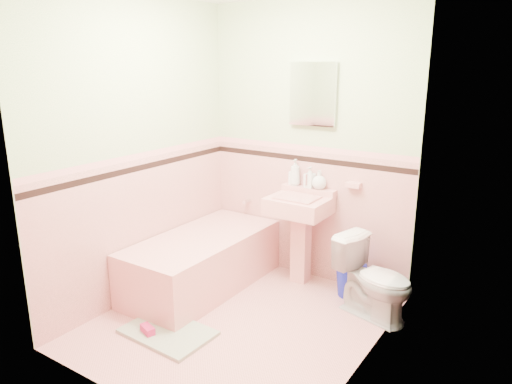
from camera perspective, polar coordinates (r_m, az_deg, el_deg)
The scene contains 31 objects.
floor at distance 3.89m, azimuth -2.10°, elevation -15.18°, with size 2.20×2.20×0.00m, color pink.
wall_back at distance 4.36m, azimuth 6.19°, elevation 5.63°, with size 2.50×2.50×0.00m, color beige.
wall_front at distance 2.65m, azimuth -16.30°, elevation -1.18°, with size 2.50×2.50×0.00m, color beige.
wall_left at distance 4.09m, azimuth -13.80°, elevation 4.64°, with size 2.50×2.50×0.00m, color beige.
wall_right at distance 2.98m, azimuth 13.53°, elevation 0.80°, with size 2.50×2.50×0.00m, color beige.
wainscot_back at distance 4.50m, azimuth 5.89°, elevation -2.57°, with size 2.00×2.00×0.00m, color pink.
wainscot_front at distance 2.90m, azimuth -15.14°, elevation -13.54°, with size 2.00×2.00×0.00m, color pink.
wainscot_left at distance 4.24m, azimuth -13.14°, elevation -4.02°, with size 2.20×2.20×0.00m, color pink.
wainscot_right at distance 3.20m, azimuth 12.60°, elevation -10.50°, with size 2.20×2.20×0.00m, color pink.
accent_back at distance 4.37m, azimuth 6.03°, elevation 3.91°, with size 2.00×2.00×0.00m, color black.
accent_front at distance 2.70m, azimuth -15.81°, elevation -3.74°, with size 2.00×2.00×0.00m, color black.
accent_left at distance 4.10m, azimuth -13.51°, elevation 2.84°, with size 2.20×2.20×0.00m, color black.
accent_right at distance 3.02m, azimuth 13.06°, elevation -1.54°, with size 2.20×2.20×0.00m, color black.
cap_back at distance 4.35m, azimuth 6.07°, elevation 5.21°, with size 2.00×2.00×0.00m, color pink.
cap_front at distance 2.67m, azimuth -15.96°, elevation -1.71°, with size 2.00×2.00×0.00m, color pink.
cap_left at distance 4.08m, azimuth -13.60°, elevation 4.21°, with size 2.20×2.20×0.00m, color pink.
cap_right at distance 2.99m, azimuth 13.17°, elevation 0.30°, with size 2.20×2.20×0.00m, color pink.
bathtub at distance 4.37m, azimuth -6.40°, elevation -8.41°, with size 0.70×1.50×0.45m, color pink.
tub_faucet at distance 4.77m, azimuth -1.03°, elevation -1.09°, with size 0.04×0.04×0.12m, color silver.
sink at distance 4.35m, azimuth 5.00°, elevation -5.85°, with size 0.52×0.48×0.82m, color pink, non-canonical shape.
sink_faucet at distance 4.31m, azimuth 6.06°, elevation 1.45°, with size 0.02×0.02×0.10m, color silver.
medicine_cabinet at distance 4.26m, azimuth 6.79°, elevation 11.48°, with size 0.44×0.04×0.54m, color white.
soap_dish at distance 4.20m, azimuth 11.53°, elevation 0.84°, with size 0.13×0.07×0.04m, color pink.
soap_bottle_left at distance 4.40m, azimuth 4.68°, elevation 2.35°, with size 0.09×0.09×0.24m, color #B2B2B2.
soap_bottle_mid at distance 4.34m, azimuth 6.43°, elevation 1.75°, with size 0.08×0.09×0.19m, color #B2B2B2.
soap_bottle_right at distance 4.30m, azimuth 7.54°, elevation 1.45°, with size 0.13×0.13×0.17m, color #B2B2B2.
tube at distance 4.44m, azimuth 4.11°, elevation 1.66°, with size 0.04×0.04×0.12m, color white.
toilet at distance 3.94m, azimuth 13.95°, elevation -10.01°, with size 0.36×0.63×0.64m, color white.
bucket at distance 4.30m, azimuth 11.28°, elevation -10.28°, with size 0.28×0.28×0.28m, color #111BA5, non-canonical shape.
bath_mat at distance 3.80m, azimuth -10.44°, elevation -16.07°, with size 0.66×0.44×0.03m, color gray.
shoe at distance 3.78m, azimuth -12.77°, elevation -15.66°, with size 0.13×0.06×0.05m, color #BF1E59.
Camera 1 is at (1.96, -2.73, 1.97)m, focal length 33.62 mm.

